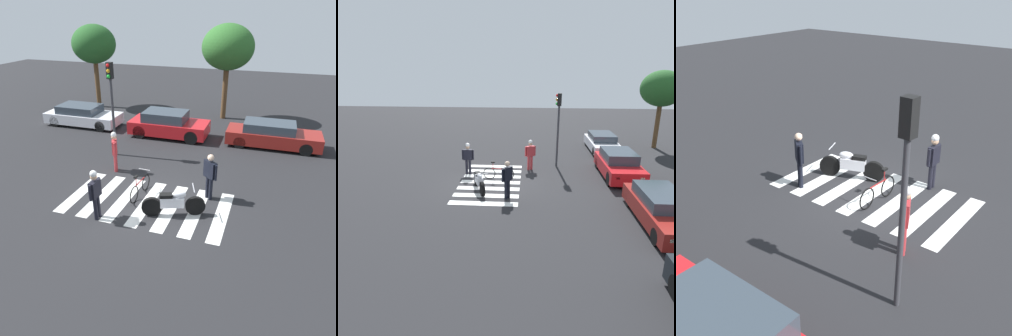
{
  "view_description": "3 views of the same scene",
  "coord_description": "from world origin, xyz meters",
  "views": [
    {
      "loc": [
        3.89,
        -9.32,
        6.32
      ],
      "look_at": [
        0.39,
        1.23,
        0.91
      ],
      "focal_mm": 34.88,
      "sensor_mm": 36.0,
      "label": 1
    },
    {
      "loc": [
        15.52,
        2.0,
        5.86
      ],
      "look_at": [
        0.88,
        0.88,
        1.08
      ],
      "focal_mm": 34.22,
      "sensor_mm": 36.0,
      "label": 2
    },
    {
      "loc": [
        -6.22,
        9.38,
        6.06
      ],
      "look_at": [
        0.41,
        0.9,
        1.05
      ],
      "focal_mm": 44.74,
      "sensor_mm": 36.0,
      "label": 3
    }
  ],
  "objects": [
    {
      "name": "ground_plane",
      "position": [
        0.0,
        0.0,
        0.0
      ],
      "size": [
        60.0,
        60.0,
        0.0
      ],
      "primitive_type": "plane",
      "color": "#232326"
    },
    {
      "name": "traffic_light_pole",
      "position": [
        -3.06,
        3.61,
        2.88
      ],
      "size": [
        0.26,
        0.34,
        4.29
      ],
      "color": "#38383D",
      "rests_on": "ground_plane"
    },
    {
      "name": "police_motorcycle",
      "position": [
        1.12,
        -0.41,
        0.47
      ],
      "size": [
        2.07,
        0.97,
        1.06
      ],
      "color": "black",
      "rests_on": "ground_plane"
    },
    {
      "name": "pedestrian_bystander",
      "position": [
        -2.25,
        2.04,
        1.02
      ],
      "size": [
        0.39,
        0.61,
        1.77
      ],
      "color": "#B22D33",
      "rests_on": "ground_plane"
    },
    {
      "name": "officer_by_motorcycle",
      "position": [
        -1.23,
        -1.38,
        1.02
      ],
      "size": [
        0.23,
        0.67,
        1.77
      ],
      "color": "black",
      "rests_on": "ground_plane"
    },
    {
      "name": "officer_on_foot",
      "position": [
        2.04,
        1.03,
        1.02
      ],
      "size": [
        0.57,
        0.47,
        1.77
      ],
      "color": "black",
      "rests_on": "ground_plane"
    },
    {
      "name": "leaning_bicycle",
      "position": [
        -0.43,
        0.39,
        0.36
      ],
      "size": [
        0.46,
        1.65,
        0.98
      ],
      "color": "black",
      "rests_on": "ground_plane"
    },
    {
      "name": "crosswalk_stripes",
      "position": [
        -0.0,
        0.0,
        0.0
      ],
      "size": [
        5.85,
        3.1,
        0.01
      ],
      "color": "silver",
      "rests_on": "ground_plane"
    }
  ]
}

